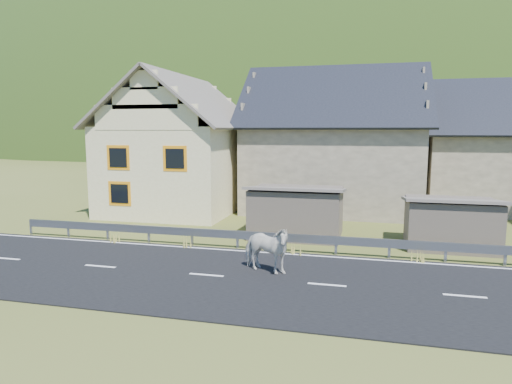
# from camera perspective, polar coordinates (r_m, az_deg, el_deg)

# --- Properties ---
(ground) EXTENTS (160.00, 160.00, 0.00)m
(ground) POSITION_cam_1_polar(r_m,az_deg,el_deg) (14.74, 8.85, -11.54)
(ground) COLOR #3D4716
(ground) RESTS_ON ground
(road) EXTENTS (60.00, 7.00, 0.04)m
(road) POSITION_cam_1_polar(r_m,az_deg,el_deg) (14.73, 8.85, -11.47)
(road) COLOR black
(road) RESTS_ON ground
(lane_markings) EXTENTS (60.00, 6.60, 0.01)m
(lane_markings) POSITION_cam_1_polar(r_m,az_deg,el_deg) (14.72, 8.85, -11.38)
(lane_markings) COLOR silver
(lane_markings) RESTS_ON road
(guardrail) EXTENTS (28.10, 0.09, 0.75)m
(guardrail) POSITION_cam_1_polar(r_m,az_deg,el_deg) (18.10, 9.97, -6.04)
(guardrail) COLOR #93969B
(guardrail) RESTS_ON ground
(shed_left) EXTENTS (4.30, 3.30, 2.40)m
(shed_left) POSITION_cam_1_polar(r_m,az_deg,el_deg) (20.95, 5.11, -2.55)
(shed_left) COLOR #6E5F51
(shed_left) RESTS_ON ground
(shed_right) EXTENTS (3.80, 2.90, 2.20)m
(shed_right) POSITION_cam_1_polar(r_m,az_deg,el_deg) (20.50, 23.16, -3.67)
(shed_right) COLOR #6E5F51
(shed_right) RESTS_ON ground
(house_cream) EXTENTS (7.80, 9.80, 8.30)m
(house_cream) POSITION_cam_1_polar(r_m,az_deg,el_deg) (28.18, -9.38, 6.70)
(house_cream) COLOR #F7EAB5
(house_cream) RESTS_ON ground
(house_stone_a) EXTENTS (10.80, 9.80, 8.90)m
(house_stone_a) POSITION_cam_1_polar(r_m,az_deg,el_deg) (28.94, 9.83, 7.27)
(house_stone_a) COLOR tan
(house_stone_a) RESTS_ON ground
(house_stone_b) EXTENTS (9.80, 8.80, 8.10)m
(house_stone_b) POSITION_cam_1_polar(r_m,az_deg,el_deg) (31.84, 28.44, 5.77)
(house_stone_b) COLOR tan
(house_stone_b) RESTS_ON ground
(mountain) EXTENTS (440.00, 280.00, 260.00)m
(mountain) POSITION_cam_1_polar(r_m,az_deg,el_deg) (195.48, 15.08, 0.27)
(mountain) COLOR #1B330F
(mountain) RESTS_ON ground
(conifer_patch) EXTENTS (76.00, 50.00, 28.00)m
(conifer_patch) POSITION_cam_1_polar(r_m,az_deg,el_deg) (136.01, -10.43, 8.20)
(conifer_patch) COLOR black
(conifer_patch) RESTS_ON ground
(horse) EXTENTS (1.52, 2.14, 1.65)m
(horse) POSITION_cam_1_polar(r_m,az_deg,el_deg) (15.54, 1.20, -7.09)
(horse) COLOR silver
(horse) RESTS_ON road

